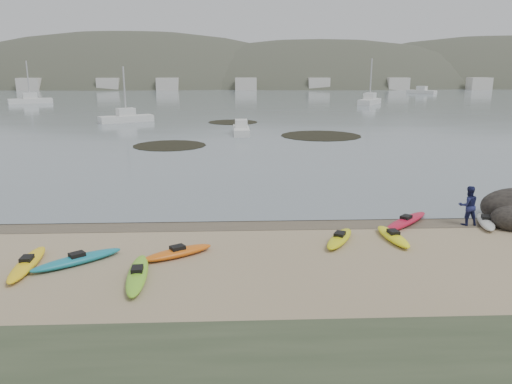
{
  "coord_description": "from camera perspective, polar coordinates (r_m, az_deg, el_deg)",
  "views": [
    {
      "loc": [
        -1.01,
        -23.34,
        7.35
      ],
      "look_at": [
        0.0,
        0.0,
        1.5
      ],
      "focal_mm": 35.0,
      "sensor_mm": 36.0,
      "label": 1
    }
  ],
  "objects": [
    {
      "name": "wet_sand",
      "position": [
        24.2,
        0.03,
        -3.61
      ],
      "size": [
        60.0,
        60.0,
        0.0
      ],
      "primitive_type": "plane",
      "color": "brown",
      "rests_on": "ground"
    },
    {
      "name": "ground",
      "position": [
        24.49,
        0.0,
        -3.41
      ],
      "size": [
        600.0,
        600.0,
        0.0
      ],
      "primitive_type": "plane",
      "color": "tan",
      "rests_on": "ground"
    },
    {
      "name": "far_hills",
      "position": [
        222.25,
        8.09,
        7.91
      ],
      "size": [
        550.0,
        135.0,
        80.0
      ],
      "color": "#384235",
      "rests_on": "ground"
    },
    {
      "name": "water",
      "position": [
        323.42,
        -2.35,
        12.75
      ],
      "size": [
        1200.0,
        1200.0,
        0.0
      ],
      "primitive_type": "plane",
      "color": "slate",
      "rests_on": "ground"
    },
    {
      "name": "kayaks",
      "position": [
        20.88,
        0.79,
        -6.05
      ],
      "size": [
        21.09,
        9.44,
        0.34
      ],
      "color": "#BA132F",
      "rests_on": "ground"
    },
    {
      "name": "far_town",
      "position": [
        168.57,
        -0.09,
        12.24
      ],
      "size": [
        199.0,
        5.0,
        4.0
      ],
      "color": "beige",
      "rests_on": "ground"
    },
    {
      "name": "person_east",
      "position": [
        25.8,
        23.09,
        -1.44
      ],
      "size": [
        0.94,
        0.73,
        1.91
      ],
      "primitive_type": "imported",
      "rotation": [
        0.0,
        0.0,
        3.13
      ],
      "color": "navy",
      "rests_on": "ground"
    },
    {
      "name": "moored_boats",
      "position": [
        103.2,
        1.38,
        10.29
      ],
      "size": [
        103.89,
        93.31,
        1.24
      ],
      "color": "silver",
      "rests_on": "ground"
    },
    {
      "name": "kelp_mats",
      "position": [
        56.83,
        0.01,
        6.66
      ],
      "size": [
        23.65,
        27.59,
        0.04
      ],
      "color": "black",
      "rests_on": "water"
    }
  ]
}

